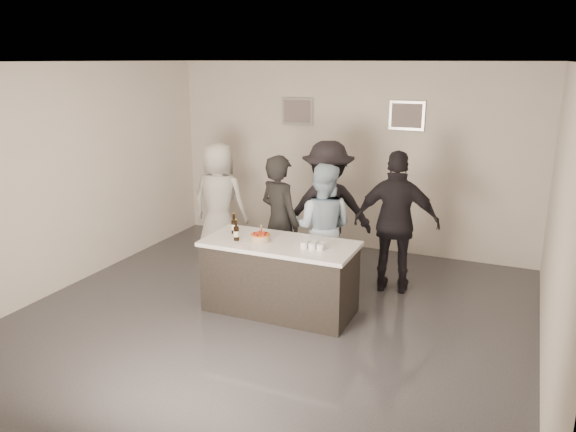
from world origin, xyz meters
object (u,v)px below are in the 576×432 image
(beer_bottle_b, at_px, (236,230))
(person_guest_left, at_px, (219,201))
(cake, at_px, (260,238))
(beer_bottle_a, at_px, (234,224))
(person_main_blue, at_px, (322,227))
(bar_counter, at_px, (280,277))
(person_guest_right, at_px, (396,223))
(person_guest_back, at_px, (327,209))
(person_main_black, at_px, (280,222))

(beer_bottle_b, bearing_deg, person_guest_left, 126.26)
(cake, relative_size, person_guest_left, 0.13)
(beer_bottle_a, xyz_separation_m, person_guest_left, (-1.00, 1.34, -0.12))
(cake, bearing_deg, person_main_blue, 63.75)
(bar_counter, relative_size, person_guest_right, 0.98)
(beer_bottle_a, bearing_deg, person_main_blue, 41.34)
(beer_bottle_a, bearing_deg, bar_counter, -7.16)
(cake, xyz_separation_m, person_guest_back, (0.34, 1.47, 0.04))
(cake, height_order, person_main_black, person_main_black)
(bar_counter, xyz_separation_m, person_main_black, (-0.33, 0.73, 0.46))
(beer_bottle_a, xyz_separation_m, person_main_black, (0.34, 0.65, -0.12))
(beer_bottle_a, height_order, person_guest_left, person_guest_left)
(person_main_black, bearing_deg, person_guest_left, -3.21)
(person_main_black, bearing_deg, person_main_blue, -141.75)
(person_main_black, xyz_separation_m, person_guest_back, (0.44, 0.68, 0.06))
(bar_counter, height_order, person_guest_right, person_guest_right)
(person_guest_back, bearing_deg, person_guest_right, 147.56)
(person_main_black, xyz_separation_m, person_main_blue, (0.56, 0.14, -0.05))
(person_guest_back, bearing_deg, beer_bottle_a, 38.42)
(beer_bottle_a, xyz_separation_m, person_guest_right, (1.82, 1.12, -0.08))
(cake, distance_m, person_guest_right, 1.87)
(cake, bearing_deg, beer_bottle_b, -160.23)
(beer_bottle_a, bearing_deg, person_main_black, 62.51)
(cake, xyz_separation_m, person_main_black, (-0.10, 0.79, -0.02))
(person_main_blue, bearing_deg, bar_counter, 69.21)
(beer_bottle_a, height_order, person_main_blue, person_main_blue)
(beer_bottle_b, distance_m, person_guest_left, 1.96)
(beer_bottle_b, bearing_deg, person_guest_back, 68.52)
(bar_counter, xyz_separation_m, person_guest_right, (1.15, 1.20, 0.50))
(beer_bottle_a, height_order, person_guest_back, person_guest_back)
(person_guest_left, distance_m, person_guest_back, 1.78)
(beer_bottle_b, bearing_deg, cake, 19.77)
(person_guest_left, bearing_deg, beer_bottle_a, 124.25)
(beer_bottle_b, relative_size, person_guest_back, 0.13)
(cake, bearing_deg, person_guest_right, 42.40)
(person_guest_right, bearing_deg, beer_bottle_b, 31.55)
(beer_bottle_b, bearing_deg, beer_bottle_a, 124.30)
(person_guest_left, bearing_deg, person_guest_right, 173.13)
(person_main_black, bearing_deg, cake, 121.50)
(bar_counter, distance_m, cake, 0.54)
(cake, height_order, person_guest_back, person_guest_back)
(person_guest_left, bearing_deg, beer_bottle_b, 123.91)
(person_main_black, height_order, person_guest_left, person_main_black)
(bar_counter, distance_m, person_guest_left, 2.24)
(person_main_blue, bearing_deg, person_guest_left, -22.44)
(person_guest_left, bearing_deg, person_main_blue, 161.45)
(cake, bearing_deg, person_main_black, 97.33)
(bar_counter, distance_m, beer_bottle_b, 0.79)
(person_main_blue, height_order, person_guest_left, person_guest_left)
(beer_bottle_b, relative_size, person_guest_right, 0.14)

